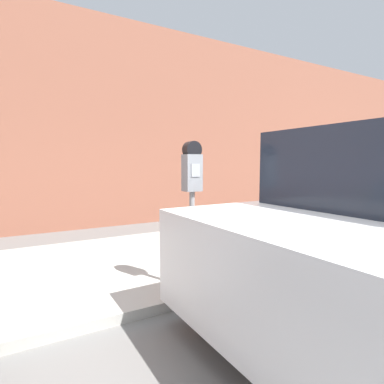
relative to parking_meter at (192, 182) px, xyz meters
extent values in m
plane|color=slate|center=(-0.04, -0.96, -1.23)|extent=(60.00, 60.00, 0.00)
cube|color=#ADAAA3|center=(-0.04, 1.24, -1.17)|extent=(24.00, 2.80, 0.10)
cube|color=#935642|center=(-0.04, 4.22, 1.08)|extent=(24.00, 0.30, 4.60)
cylinder|color=gray|center=(0.00, 0.00, -0.61)|extent=(0.06, 0.06, 1.03)
cube|color=slate|center=(0.00, 0.00, 0.09)|extent=(0.18, 0.14, 0.37)
cube|color=gray|center=(0.00, -0.07, 0.12)|extent=(0.10, 0.01, 0.13)
cylinder|color=black|center=(0.00, 0.00, 0.33)|extent=(0.17, 0.11, 0.17)
cylinder|color=black|center=(0.46, -0.41, -0.91)|extent=(0.63, 0.24, 0.63)
camera|label=1|loc=(-1.48, -2.65, 0.18)|focal=28.00mm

